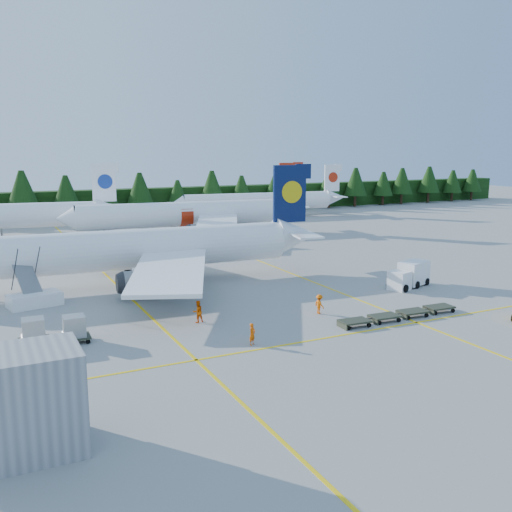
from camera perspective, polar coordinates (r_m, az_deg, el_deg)
name	(u,v)px	position (r m, az deg, el deg)	size (l,w,h in m)	color
ground	(319,313)	(52.00, 6.35, -5.73)	(320.00, 320.00, 0.00)	#9E9E98
taxi_stripe_a	(115,283)	(65.00, -13.95, -2.64)	(0.25, 120.00, 0.01)	yellow
taxi_stripe_b	(274,267)	(71.72, 1.84, -1.08)	(0.25, 120.00, 0.01)	yellow
taxi_stripe_cross	(359,332)	(47.29, 10.28, -7.52)	(80.00, 0.25, 0.01)	yellow
treeline_hedge	(116,203)	(127.42, -13.85, 5.15)	(220.00, 4.00, 6.00)	black
terminal_building	(18,404)	(30.49, -22.74, -13.47)	(6.00, 4.00, 5.20)	gray
airliner_navy	(112,251)	(62.74, -14.17, 0.44)	(43.83, 35.97, 12.74)	white
airliner_red	(181,215)	(97.35, -7.52, 4.13)	(41.74, 34.19, 12.15)	white
airliner_far_right	(253,201)	(122.65, -0.27, 5.48)	(38.00, 8.08, 11.07)	white
airstairs	(33,296)	(58.04, -21.37, -3.73)	(5.11, 6.94, 4.23)	white
service_truck	(409,275)	(63.21, 15.02, -1.85)	(5.84, 3.64, 2.65)	white
dolly_train	(399,314)	(51.49, 14.08, -5.61)	(12.09, 1.86, 0.15)	#303425
uld_pair	(54,329)	(46.20, -19.55, -6.89)	(5.23, 2.49, 1.76)	#303425
crew_a	(252,334)	(43.47, -0.38, -7.82)	(0.62, 0.40, 1.69)	#DE5004
crew_b	(198,312)	(49.10, -5.84, -5.55)	(0.93, 0.73, 1.92)	#F05705
crew_c	(319,304)	(51.70, 6.36, -4.81)	(0.73, 0.50, 1.77)	#EF5D05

